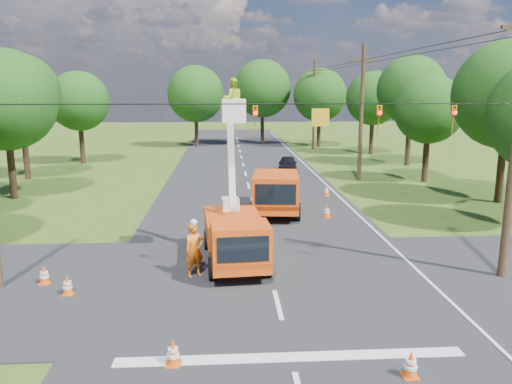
{
  "coord_description": "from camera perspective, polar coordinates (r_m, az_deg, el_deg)",
  "views": [
    {
      "loc": [
        -1.62,
        -14.77,
        6.8
      ],
      "look_at": [
        -0.36,
        5.4,
        2.6
      ],
      "focal_mm": 35.0,
      "sensor_mm": 36.0,
      "label": 1
    }
  ],
  "objects": [
    {
      "name": "tree_left_e",
      "position": [
        41.64,
        -25.37,
        10.2
      ],
      "size": [
        5.8,
        5.8,
        9.41
      ],
      "color": "#382616",
      "rests_on": "ground"
    },
    {
      "name": "ground_worker",
      "position": [
        18.47,
        -7.05,
        -6.59
      ],
      "size": [
        0.89,
        0.81,
        2.04
      ],
      "primitive_type": "imported",
      "rotation": [
        0.0,
        0.0,
        0.56
      ],
      "color": "#D75112",
      "rests_on": "ground"
    },
    {
      "name": "edge_line",
      "position": [
        36.16,
        8.03,
        0.78
      ],
      "size": [
        0.12,
        90.0,
        0.02
      ],
      "primitive_type": "cube",
      "color": "silver",
      "rests_on": "ground"
    },
    {
      "name": "traffic_cone_0",
      "position": [
        13.19,
        -9.46,
        -17.66
      ],
      "size": [
        0.38,
        0.38,
        0.71
      ],
      "color": "#EB4F0C",
      "rests_on": "ground"
    },
    {
      "name": "tree_right_e",
      "position": [
        54.03,
        13.25,
        10.38
      ],
      "size": [
        5.6,
        5.6,
        8.63
      ],
      "color": "#382616",
      "rests_on": "ground"
    },
    {
      "name": "distant_car",
      "position": [
        41.67,
        3.63,
        3.21
      ],
      "size": [
        1.98,
        3.93,
        1.29
      ],
      "primitive_type": "imported",
      "rotation": [
        0.0,
        0.0,
        -0.13
      ],
      "color": "black",
      "rests_on": "ground"
    },
    {
      "name": "second_truck",
      "position": [
        27.71,
        2.26,
        0.18
      ],
      "size": [
        3.1,
        6.66,
        2.41
      ],
      "rotation": [
        0.0,
        0.0,
        -0.1
      ],
      "color": "#E2440F",
      "rests_on": "ground"
    },
    {
      "name": "tree_far_b",
      "position": [
        61.95,
        0.74,
        11.74
      ],
      "size": [
        7.0,
        7.0,
        10.32
      ],
      "color": "#382616",
      "rests_on": "ground"
    },
    {
      "name": "traffic_cone_7",
      "position": [
        32.39,
        8.05,
        0.14
      ],
      "size": [
        0.38,
        0.38,
        0.71
      ],
      "color": "#EB4F0C",
      "rests_on": "ground"
    },
    {
      "name": "traffic_cone_1",
      "position": [
        13.1,
        17.27,
        -18.29
      ],
      "size": [
        0.38,
        0.38,
        0.71
      ],
      "color": "#EB4F0C",
      "rests_on": "ground"
    },
    {
      "name": "tree_left_f",
      "position": [
        48.61,
        -19.58,
        9.75
      ],
      "size": [
        5.4,
        5.4,
        8.4
      ],
      "color": "#382616",
      "rests_on": "ground"
    },
    {
      "name": "bucket_truck",
      "position": [
        19.54,
        -2.4,
        -3.96
      ],
      "size": [
        2.63,
        5.81,
        7.2
      ],
      "rotation": [
        0.0,
        0.0,
        0.08
      ],
      "color": "#E2440F",
      "rests_on": "ground"
    },
    {
      "name": "road_cross",
      "position": [
        18.17,
        1.84,
        -10.24
      ],
      "size": [
        56.0,
        10.0,
        0.07
      ],
      "primitive_type": "cube",
      "color": "black",
      "rests_on": "ground"
    },
    {
      "name": "traffic_cone_4",
      "position": [
        18.08,
        -20.74,
        -9.93
      ],
      "size": [
        0.38,
        0.38,
        0.71
      ],
      "color": "#EB4F0C",
      "rests_on": "ground"
    },
    {
      "name": "traffic_cone_2",
      "position": [
        22.6,
        1.26,
        -4.83
      ],
      "size": [
        0.38,
        0.38,
        0.71
      ],
      "color": "#EB4F0C",
      "rests_on": "ground"
    },
    {
      "name": "ground",
      "position": [
        35.47,
        -0.87,
        0.68
      ],
      "size": [
        140.0,
        140.0,
        0.0
      ],
      "primitive_type": "plane",
      "color": "#345319",
      "rests_on": "ground"
    },
    {
      "name": "tree_left_d",
      "position": [
        34.48,
        -26.77,
        9.38
      ],
      "size": [
        6.2,
        6.2,
        9.24
      ],
      "color": "#382616",
      "rests_on": "ground"
    },
    {
      "name": "tree_far_a",
      "position": [
        59.87,
        -6.92,
        11.06
      ],
      "size": [
        6.6,
        6.6,
        9.5
      ],
      "color": "#382616",
      "rests_on": "ground"
    },
    {
      "name": "traffic_cone_3",
      "position": [
        26.99,
        8.12,
        -2.19
      ],
      "size": [
        0.38,
        0.38,
        0.71
      ],
      "color": "#EB4F0C",
      "rests_on": "ground"
    },
    {
      "name": "tree_right_c",
      "position": [
        38.75,
        19.17,
        8.89
      ],
      "size": [
        5.0,
        5.0,
        7.83
      ],
      "color": "#382616",
      "rests_on": "ground"
    },
    {
      "name": "road_main",
      "position": [
        35.47,
        -0.87,
        0.68
      ],
      "size": [
        12.0,
        100.0,
        0.06
      ],
      "primitive_type": "cube",
      "color": "black",
      "rests_on": "ground"
    },
    {
      "name": "pole_right_mid",
      "position": [
        38.18,
        11.96,
        8.94
      ],
      "size": [
        1.8,
        0.3,
        10.0
      ],
      "color": "#4C3823",
      "rests_on": "ground"
    },
    {
      "name": "tree_far_c",
      "position": [
        59.82,
        7.29,
        10.93
      ],
      "size": [
        6.2,
        6.2,
        9.18
      ],
      "color": "#382616",
      "rests_on": "ground"
    },
    {
      "name": "traffic_cone_5",
      "position": [
        19.33,
        -23.05,
        -8.7
      ],
      "size": [
        0.38,
        0.38,
        0.71
      ],
      "color": "#EB4F0C",
      "rests_on": "ground"
    },
    {
      "name": "signal_span",
      "position": [
        17.23,
        9.44,
        8.51
      ],
      "size": [
        18.0,
        0.29,
        1.07
      ],
      "color": "black",
      "rests_on": "ground"
    },
    {
      "name": "stop_bar",
      "position": [
        13.52,
        4.01,
        -18.48
      ],
      "size": [
        9.0,
        0.45,
        0.02
      ],
      "primitive_type": "cube",
      "color": "silver",
      "rests_on": "ground"
    },
    {
      "name": "pole_right_far",
      "position": [
        57.69,
        6.65,
        9.97
      ],
      "size": [
        1.8,
        0.3,
        10.0
      ],
      "color": "#4C3823",
      "rests_on": "ground"
    },
    {
      "name": "tree_right_d",
      "position": [
        46.75,
        17.34,
        11.06
      ],
      "size": [
        6.0,
        6.0,
        9.7
      ],
      "color": "#382616",
      "rests_on": "ground"
    },
    {
      "name": "tree_right_b",
      "position": [
        33.23,
        26.88,
        9.86
      ],
      "size": [
        6.4,
        6.4,
        9.65
      ],
      "color": "#382616",
      "rests_on": "ground"
    }
  ]
}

